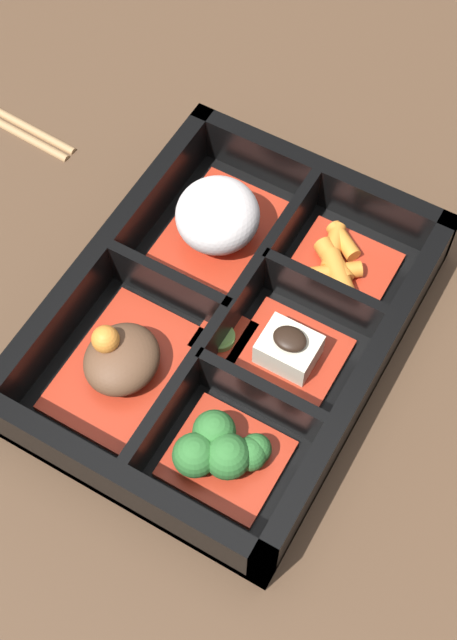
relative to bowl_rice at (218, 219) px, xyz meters
name	(u,v)px	position (x,y,z in m)	size (l,w,h in m)	color
ground_plane	(229,337)	(-0.07, -0.05, -0.04)	(3.00, 3.00, 0.00)	#4C3523
bento_base	(229,334)	(-0.07, -0.05, -0.03)	(0.29, 0.22, 0.01)	black
bento_rim	(231,321)	(-0.06, -0.05, -0.01)	(0.29, 0.22, 0.05)	black
bowl_stew	(122,362)	(-0.13, 0.00, -0.01)	(0.11, 0.08, 0.05)	#B22D19
bowl_rice	(218,219)	(0.00, 0.00, 0.00)	(0.11, 0.08, 0.06)	#B22D19
bowl_greens	(220,451)	(-0.15, -0.09, -0.01)	(0.07, 0.07, 0.04)	#B22D19
bowl_tofu	(290,349)	(-0.06, -0.09, -0.01)	(0.07, 0.07, 0.04)	#B22D19
bowl_carrots	(339,263)	(0.02, -0.09, -0.02)	(0.06, 0.07, 0.02)	#B22D19
bowl_pickles	(222,336)	(-0.07, -0.05, -0.02)	(0.04, 0.04, 0.01)	#B22D19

